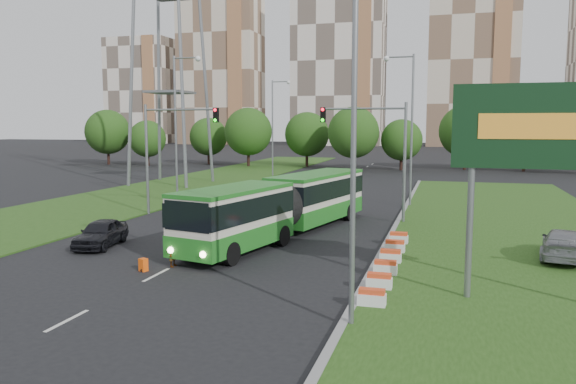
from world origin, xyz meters
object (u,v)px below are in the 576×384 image
(articulated_bus, at_px, (281,205))
(car_left_far, at_px, (202,205))
(billboard, at_px, (541,136))
(car_median, at_px, (564,244))
(shopping_trolley, at_px, (143,265))
(pedestrian, at_px, (173,249))
(traffic_mast_median, at_px, (380,143))
(car_left_near, at_px, (101,233))
(traffic_mast_left, at_px, (166,141))

(articulated_bus, distance_m, car_left_far, 9.12)
(billboard, distance_m, car_median, 9.51)
(car_median, height_order, shopping_trolley, car_median)
(car_left_far, xyz_separation_m, shopping_trolley, (3.86, -14.59, -0.52))
(car_left_far, bearing_deg, shopping_trolley, -94.62)
(pedestrian, xyz_separation_m, shopping_trolley, (-0.90, -1.14, -0.53))
(traffic_mast_median, bearing_deg, billboard, -64.97)
(traffic_mast_median, bearing_deg, articulated_bus, -129.45)
(traffic_mast_median, relative_size, shopping_trolley, 13.76)
(car_median, bearing_deg, traffic_mast_median, -29.78)
(billboard, height_order, traffic_mast_median, same)
(traffic_mast_median, height_order, pedestrian, traffic_mast_median)
(billboard, xyz_separation_m, car_left_far, (-19.98, 15.01, -5.36))
(articulated_bus, relative_size, car_median, 3.65)
(car_median, bearing_deg, articulated_bus, 1.83)
(traffic_mast_median, bearing_deg, car_left_near, -139.34)
(traffic_mast_left, relative_size, pedestrian, 4.92)
(traffic_mast_median, distance_m, articulated_bus, 8.65)
(articulated_bus, xyz_separation_m, car_left_near, (-8.52, -5.53, -1.07))
(car_median, relative_size, pedestrian, 3.03)
(articulated_bus, relative_size, car_left_far, 3.68)
(traffic_mast_median, bearing_deg, car_median, -40.72)
(billboard, relative_size, shopping_trolley, 13.76)
(car_left_near, xyz_separation_m, pedestrian, (5.79, -2.83, 0.08))
(traffic_mast_median, relative_size, pedestrian, 4.92)
(articulated_bus, bearing_deg, shopping_trolley, -98.09)
(car_left_near, relative_size, car_left_far, 0.89)
(traffic_mast_median, xyz_separation_m, pedestrian, (-7.74, -14.45, -4.54))
(car_median, bearing_deg, shopping_trolley, 31.98)
(traffic_mast_median, relative_size, car_left_near, 1.85)
(car_left_near, bearing_deg, traffic_mast_median, 30.08)
(traffic_mast_median, bearing_deg, shopping_trolley, -119.01)
(billboard, distance_m, shopping_trolley, 17.16)
(car_left_far, bearing_deg, articulated_bus, -53.65)
(articulated_bus, distance_m, shopping_trolley, 10.28)
(traffic_mast_median, distance_m, shopping_trolley, 18.53)
(traffic_mast_left, relative_size, shopping_trolley, 13.76)
(car_left_near, bearing_deg, car_median, -2.91)
(traffic_mast_left, distance_m, articulated_bus, 11.89)
(traffic_mast_left, distance_m, car_left_far, 5.26)
(traffic_mast_left, height_order, shopping_trolley, traffic_mast_left)
(car_left_near, xyz_separation_m, car_median, (23.38, 3.15, 0.13))
(articulated_bus, bearing_deg, traffic_mast_median, 63.39)
(car_left_near, height_order, car_left_far, car_left_far)
(traffic_mast_left, bearing_deg, shopping_trolley, -65.95)
(car_left_far, relative_size, shopping_trolley, 8.38)
(articulated_bus, height_order, pedestrian, articulated_bus)
(billboard, distance_m, traffic_mast_left, 27.16)
(traffic_mast_left, height_order, car_left_far, traffic_mast_left)
(car_left_near, bearing_deg, car_left_far, 73.91)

